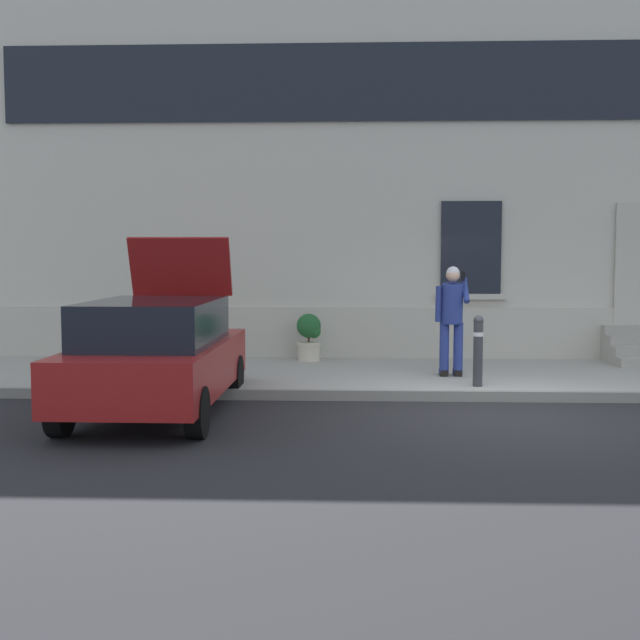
{
  "coord_description": "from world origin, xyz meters",
  "views": [
    {
      "loc": [
        -1.94,
        -10.73,
        2.12
      ],
      "look_at": [
        -2.44,
        1.6,
        1.1
      ],
      "focal_mm": 46.31,
      "sensor_mm": 36.0,
      "label": 1
    }
  ],
  "objects": [
    {
      "name": "hatchback_car_red",
      "position": [
        -4.5,
        -0.16,
        0.8
      ],
      "size": [
        1.82,
        4.08,
        2.34
      ],
      "color": "maroon",
      "rests_on": "ground"
    },
    {
      "name": "building_facade",
      "position": [
        0.01,
        5.29,
        3.73
      ],
      "size": [
        24.0,
        1.52,
        7.5
      ],
      "color": "beige",
      "rests_on": "ground"
    },
    {
      "name": "planter_cream",
      "position": [
        -2.74,
        4.08,
        0.61
      ],
      "size": [
        0.44,
        0.44,
        0.86
      ],
      "color": "beige",
      "rests_on": "sidewalk"
    },
    {
      "name": "curb_edge",
      "position": [
        0.0,
        0.94,
        0.07
      ],
      "size": [
        24.0,
        0.12,
        0.15
      ],
      "primitive_type": "cube",
      "color": "gray",
      "rests_on": "ground"
    },
    {
      "name": "bollard_near_person",
      "position": [
        -0.11,
        1.35,
        0.71
      ],
      "size": [
        0.15,
        0.15,
        1.04
      ],
      "color": "#333338",
      "rests_on": "sidewalk"
    },
    {
      "name": "sidewalk",
      "position": [
        0.0,
        2.8,
        0.07
      ],
      "size": [
        24.0,
        3.6,
        0.15
      ],
      "primitive_type": "cube",
      "color": "#99968E",
      "rests_on": "ground"
    },
    {
      "name": "person_on_phone",
      "position": [
        -0.39,
        2.29,
        1.15
      ],
      "size": [
        0.51,
        0.49,
        1.75
      ],
      "rotation": [
        0.0,
        0.0,
        -0.05
      ],
      "color": "navy",
      "rests_on": "sidewalk"
    },
    {
      "name": "planter_terracotta",
      "position": [
        -5.51,
        3.84,
        0.61
      ],
      "size": [
        0.44,
        0.44,
        0.86
      ],
      "color": "#B25B38",
      "rests_on": "sidewalk"
    },
    {
      "name": "ground_plane",
      "position": [
        0.0,
        0.0,
        0.0
      ],
      "size": [
        80.0,
        80.0,
        0.0
      ],
      "primitive_type": "plane",
      "color": "#232326"
    }
  ]
}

